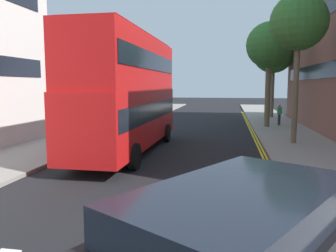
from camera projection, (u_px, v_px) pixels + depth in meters
name	position (u px, v px, depth m)	size (l,w,h in m)	color
sidewalk_right	(309.00, 152.00, 16.28)	(4.00, 80.00, 0.14)	gray
sidewalk_left	(59.00, 144.00, 18.57)	(4.00, 80.00, 0.14)	gray
kerb_line_outer	(268.00, 161.00, 14.70)	(0.10, 56.00, 0.01)	yellow
kerb_line_inner	(264.00, 161.00, 14.73)	(0.10, 56.00, 0.01)	yellow
double_decker_bus_away	(128.00, 90.00, 16.29)	(2.84, 10.82, 5.64)	red
pedestrian_far	(279.00, 115.00, 26.59)	(0.34, 0.22, 1.62)	#2D2D38
street_tree_near	(299.00, 23.00, 17.71)	(2.99, 2.99, 7.93)	#6B6047
street_tree_mid	(269.00, 46.00, 25.10)	(3.41, 3.41, 7.82)	#6B6047
street_tree_far	(273.00, 53.00, 32.97)	(4.06, 4.06, 8.38)	#6B6047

